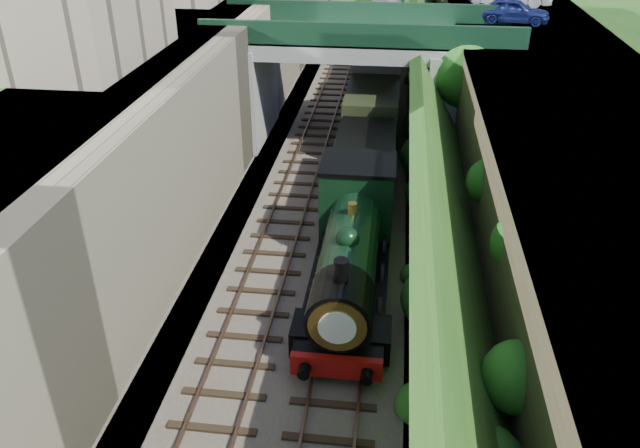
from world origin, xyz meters
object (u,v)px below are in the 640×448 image
(tree, at_px, (467,76))
(car_blue, at_px, (513,11))
(locomotive, at_px, (351,251))
(tender, at_px, (364,172))
(road_bridge, at_px, (370,73))

(tree, height_order, car_blue, car_blue)
(tree, xyz_separation_m, locomotive, (-4.71, -12.94, -2.75))
(tree, distance_m, car_blue, 6.24)
(car_blue, distance_m, tender, 14.06)
(tree, height_order, locomotive, tree)
(locomotive, bearing_deg, road_bridge, 90.98)
(road_bridge, bearing_deg, tree, -22.22)
(road_bridge, xyz_separation_m, car_blue, (7.64, 3.13, 2.84))
(car_blue, bearing_deg, road_bridge, 122.53)
(car_blue, height_order, locomotive, car_blue)
(car_blue, bearing_deg, tree, 162.89)
(car_blue, bearing_deg, locomotive, 168.07)
(road_bridge, relative_size, car_blue, 4.10)
(locomotive, relative_size, tender, 1.70)
(road_bridge, bearing_deg, tender, -88.07)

